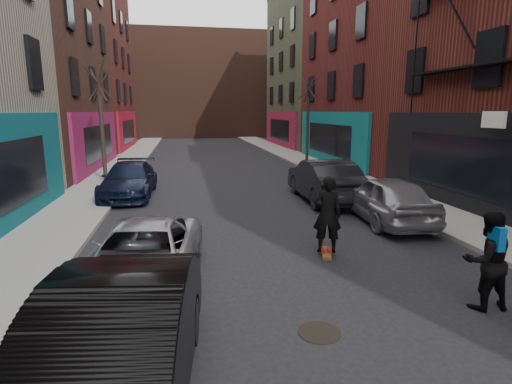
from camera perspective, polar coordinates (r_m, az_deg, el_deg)
name	(u,v)px	position (r m, az deg, el deg)	size (l,w,h in m)	color
sidewalk_left	(133,156)	(33.22, -17.15, 4.95)	(2.50, 84.00, 0.13)	gray
sidewalk_right	(286,153)	(34.08, 4.29, 5.58)	(2.50, 84.00, 0.13)	gray
buildings_right	(498,21)	(24.96, 31.32, 20.16)	(12.00, 56.00, 16.00)	#42281C
building_far	(198,86)	(58.94, -8.35, 14.73)	(40.00, 10.00, 14.00)	#47281E
tree_left_far	(101,115)	(21.16, -21.28, 10.25)	(2.00, 2.00, 6.50)	black
tree_right_far	(308,111)	(28.12, 7.43, 11.35)	(2.00, 2.00, 6.80)	black
parked_left_mid	(112,355)	(5.23, -19.84, -21.03)	(1.70, 4.89, 1.61)	black
parked_left_far	(143,255)	(8.63, -15.80, -8.71)	(2.13, 4.62, 1.28)	gray
parked_left_end	(129,180)	(17.65, -17.65, 1.68)	(2.00, 4.91, 1.42)	black
parked_right_far	(386,199)	(13.62, 18.13, -0.90)	(1.81, 4.51, 1.54)	gray
parked_right_end	(324,180)	(16.26, 9.63, 1.72)	(1.78, 5.11, 1.68)	black
skateboard	(326,253)	(10.28, 9.94, -8.63)	(0.22, 0.80, 0.10)	brown
skateboarder	(327,214)	(9.98, 10.14, -3.17)	(0.70, 0.46, 1.92)	black
pedestrian	(487,260)	(8.39, 30.08, -8.44)	(0.93, 0.75, 1.82)	black
manhole	(319,332)	(6.99, 9.04, -19.19)	(0.70, 0.70, 0.01)	black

